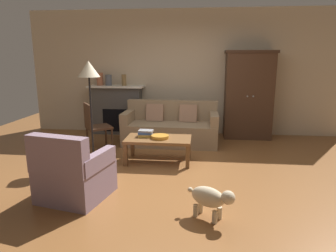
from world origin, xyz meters
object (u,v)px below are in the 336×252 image
mantel_vase_terracotta (100,79)px  armchair_near_left (73,175)px  coffee_table (158,141)px  floor_lamp (89,75)px  book_stack (146,133)px  fireplace (118,109)px  side_chair_wooden (94,124)px  mantel_vase_slate (109,80)px  dog (210,198)px  couch (171,128)px  mantel_vase_bronze (124,80)px  armoire (248,95)px  fruit_bowl (160,137)px

mantel_vase_terracotta → armchair_near_left: (0.73, -3.36, -0.95)m
coffee_table → floor_lamp: (-1.13, -0.07, 1.10)m
book_stack → mantel_vase_terracotta: 2.40m
fireplace → floor_lamp: floor_lamp is taller
side_chair_wooden → mantel_vase_slate: bearing=93.7°
side_chair_wooden → dog: bearing=-47.9°
couch → armchair_near_left: 2.82m
fireplace → side_chair_wooden: fireplace is taller
floor_lamp → mantel_vase_bronze: bearing=87.5°
coffee_table → mantel_vase_slate: (-1.40, 1.88, 0.87)m
floor_lamp → mantel_vase_slate: bearing=98.0°
armoire → couch: size_ratio=0.98×
armoire → armchair_near_left: bearing=-128.2°
couch → floor_lamp: (-1.22, -1.24, 1.15)m
side_chair_wooden → coffee_table: bearing=-23.4°
armoire → mantel_vase_slate: size_ratio=7.87×
dog → floor_lamp: bearing=138.3°
armoire → dog: bearing=-104.0°
fireplace → side_chair_wooden: bearing=-94.1°
armoire → book_stack: armoire is taller
book_stack → mantel_vase_bronze: size_ratio=1.04×
mantel_vase_terracotta → mantel_vase_bronze: size_ratio=1.15×
book_stack → dog: book_stack is taller
coffee_table → book_stack: 0.27m
couch → floor_lamp: 2.08m
mantel_vase_terracotta → floor_lamp: size_ratio=0.17×
armoire → armchair_near_left: 4.25m
fruit_bowl → armchair_near_left: size_ratio=0.33×
book_stack → mantel_vase_bronze: 2.12m
fireplace → dog: 4.24m
fruit_bowl → mantel_vase_terracotta: 2.64m
side_chair_wooden → dog: size_ratio=1.76×
armoire → couch: (-1.63, -0.65, -0.63)m
armchair_near_left → dog: (1.70, -0.32, -0.07)m
book_stack → dog: 2.16m
mantel_vase_bronze → floor_lamp: (-0.09, -1.94, 0.22)m
couch → mantel_vase_slate: mantel_vase_slate is taller
floor_lamp → dog: (1.95, -1.74, -1.22)m
coffee_table → floor_lamp: floor_lamp is taller
couch → fruit_bowl: (-0.06, -1.20, 0.13)m
fruit_bowl → coffee_table: bearing=142.3°
fireplace → mantel_vase_slate: (-0.18, -0.02, 0.67)m
fruit_bowl → mantel_vase_bronze: bearing=119.4°
armoire → fruit_bowl: bearing=-132.6°
armoire → coffee_table: armoire is taller
fruit_bowl → floor_lamp: bearing=-178.0°
book_stack → floor_lamp: 1.34m
floor_lamp → side_chair_wooden: bearing=106.6°
couch → book_stack: bearing=-106.5°
mantel_vase_slate → side_chair_wooden: bearing=-86.3°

